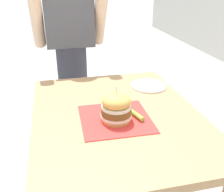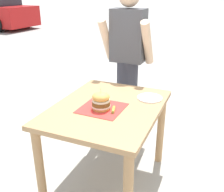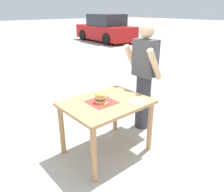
{
  "view_description": "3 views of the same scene",
  "coord_description": "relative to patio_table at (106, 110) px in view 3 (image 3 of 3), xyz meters",
  "views": [
    {
      "loc": [
        -0.29,
        -1.14,
        1.41
      ],
      "look_at": [
        0.0,
        0.1,
        0.81
      ],
      "focal_mm": 42.0,
      "sensor_mm": 36.0,
      "label": 1
    },
    {
      "loc": [
        0.79,
        -1.79,
        1.66
      ],
      "look_at": [
        0.0,
        0.1,
        0.81
      ],
      "focal_mm": 42.0,
      "sensor_mm": 36.0,
      "label": 2
    },
    {
      "loc": [
        2.01,
        -1.65,
        1.87
      ],
      "look_at": [
        0.0,
        0.1,
        0.81
      ],
      "focal_mm": 35.0,
      "sensor_mm": 36.0,
      "label": 3
    }
  ],
  "objects": [
    {
      "name": "serving_paper",
      "position": [
        -0.02,
        -0.06,
        0.13
      ],
      "size": [
        0.35,
        0.35,
        0.0
      ],
      "primitive_type": "cube",
      "rotation": [
        0.0,
        0.0,
        -0.02
      ],
      "color": "red",
      "rests_on": "patio_table"
    },
    {
      "name": "patio_table",
      "position": [
        0.0,
        0.0,
        0.0
      ],
      "size": [
        0.84,
        1.08,
        0.76
      ],
      "color": "tan",
      "rests_on": "ground"
    },
    {
      "name": "diner_across_table",
      "position": [
        -0.15,
        0.9,
        0.25
      ],
      "size": [
        0.55,
        0.35,
        1.69
      ],
      "color": "#33333D",
      "rests_on": "ground"
    },
    {
      "name": "parked_car_mid_block",
      "position": [
        -8.74,
        7.18,
        0.09
      ],
      "size": [
        4.31,
        2.05,
        1.6
      ],
      "color": "red",
      "rests_on": "ground"
    },
    {
      "name": "side_plate_with_forks",
      "position": [
        0.28,
        0.29,
        0.13
      ],
      "size": [
        0.22,
        0.22,
        0.02
      ],
      "color": "white",
      "rests_on": "patio_table"
    },
    {
      "name": "ground_plane",
      "position": [
        0.0,
        0.0,
        -0.63
      ],
      "size": [
        80.0,
        80.0,
        0.0
      ],
      "primitive_type": "plane",
      "color": "#ADAAA3"
    },
    {
      "name": "pickle_spear",
      "position": [
        0.09,
        -0.08,
        0.14
      ],
      "size": [
        0.05,
        0.1,
        0.02
      ],
      "primitive_type": "cylinder",
      "rotation": [
        0.0,
        1.57,
        1.85
      ],
      "color": "#8EA83D",
      "rests_on": "serving_paper"
    },
    {
      "name": "sandwich",
      "position": [
        -0.02,
        -0.08,
        0.2
      ],
      "size": [
        0.15,
        0.15,
        0.18
      ],
      "color": "gold",
      "rests_on": "serving_paper"
    }
  ]
}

